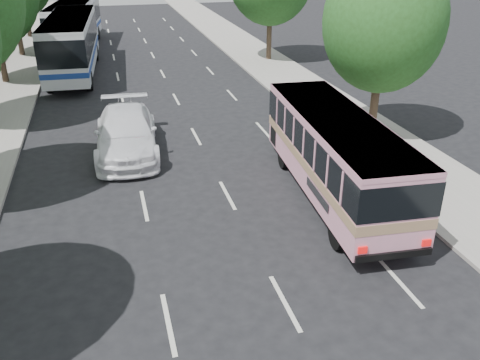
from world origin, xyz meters
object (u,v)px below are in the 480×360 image
object	(u,v)px
pink_taxi	(127,125)
tour_coach_rear	(75,21)
white_pickup	(126,133)
pink_bus	(336,149)
tour_coach_front	(72,40)

from	to	relation	value
pink_taxi	tour_coach_rear	bearing A→B (deg)	100.90
pink_taxi	white_pickup	world-z (taller)	white_pickup
pink_bus	pink_taxi	distance (m)	9.92
tour_coach_front	tour_coach_rear	world-z (taller)	tour_coach_front
pink_taxi	tour_coach_rear	distance (m)	22.01
pink_bus	tour_coach_front	size ratio (longest dim) A/B	0.75
white_pickup	tour_coach_front	size ratio (longest dim) A/B	0.50
white_pickup	pink_bus	bearing A→B (deg)	-38.68
tour_coach_front	tour_coach_rear	distance (m)	8.71
pink_bus	pink_taxi	world-z (taller)	pink_bus
pink_bus	tour_coach_rear	bearing A→B (deg)	111.14
pink_taxi	tour_coach_front	distance (m)	13.43
pink_bus	white_pickup	xyz separation A→B (m)	(-6.60, 5.92, -0.92)
pink_taxi	white_pickup	distance (m)	1.51
tour_coach_front	tour_coach_rear	bearing A→B (deg)	93.12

